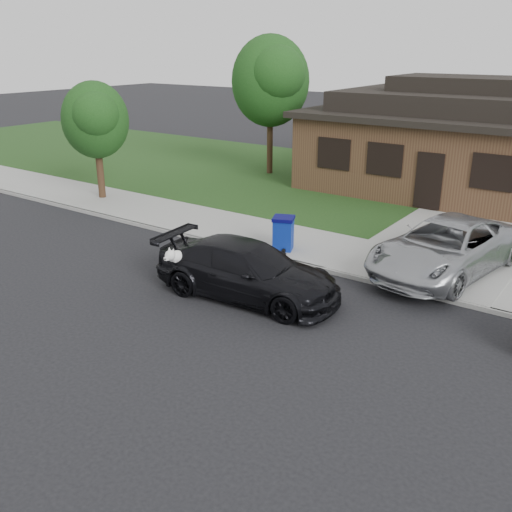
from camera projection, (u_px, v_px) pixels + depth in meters
The scene contains 11 objects.
ground at pixel (138, 281), 15.37m from camera, with size 120.00×120.00×0.00m, color black.
sidewalk at pixel (247, 232), 19.18m from camera, with size 60.00×3.00×0.12m, color gray.
curb at pixel (219, 244), 18.03m from camera, with size 60.00×0.12×0.12m, color gray.
lawn at pixel (353, 187), 25.29m from camera, with size 60.00×13.00×0.13m, color #193814.
driveway at pixel (472, 227), 19.74m from camera, with size 4.50×13.00×0.14m, color gray.
sedan at pixel (247, 270), 14.22m from camera, with size 4.99×2.47×1.41m.
minivan at pixel (445, 247), 15.36m from camera, with size 2.41×5.23×1.45m, color #A2A4A9.
recycling_bin at pixel (283, 233), 17.23m from camera, with size 0.81×0.81×1.03m.
house at pixel (464, 142), 23.93m from camera, with size 12.60×8.60×4.65m.
tree_0 at pixel (272, 80), 26.00m from camera, with size 3.78×3.60×6.34m.
tree_2 at pixel (95, 119), 22.14m from camera, with size 2.73×2.60×4.59m.
Camera 1 is at (10.79, -9.72, 6.00)m, focal length 40.00 mm.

